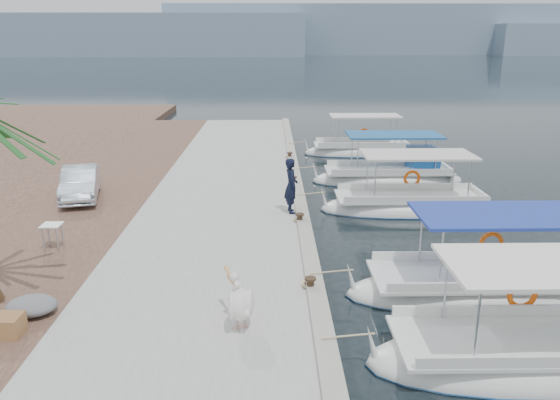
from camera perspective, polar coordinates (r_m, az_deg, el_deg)
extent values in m
plane|color=black|center=(16.90, 3.51, -5.67)|extent=(400.00, 400.00, 0.00)
cube|color=#9F9E99|center=(21.55, -5.46, -0.03)|extent=(6.00, 40.00, 0.50)
cube|color=#9A9789|center=(21.42, 1.95, 0.80)|extent=(0.44, 40.00, 0.12)
cube|color=#50352A|center=(22.51, -18.26, -0.09)|extent=(4.00, 40.00, 0.50)
cube|color=#758CA2|center=(213.80, -17.59, 16.07)|extent=(140.00, 40.00, 14.00)
cube|color=#758CA2|center=(229.34, 9.87, 17.07)|extent=(160.00, 40.00, 18.00)
ellipsoid|color=silver|center=(12.63, 24.35, -15.22)|extent=(6.59, 2.40, 1.30)
ellipsoid|color=#154D96|center=(12.64, 24.33, -15.30)|extent=(6.63, 2.45, 0.22)
cube|color=silver|center=(12.39, 24.63, -13.24)|extent=(5.41, 2.06, 0.08)
cube|color=white|center=(11.78, 26.31, -6.16)|extent=(3.96, 2.21, 0.08)
cylinder|color=silver|center=(10.73, 19.86, -12.57)|extent=(0.05, 0.05, 1.60)
torus|color=#FF5C0D|center=(13.22, 23.98, -9.04)|extent=(0.68, 0.12, 0.68)
ellipsoid|color=silver|center=(15.32, 21.34, -9.10)|extent=(7.65, 2.38, 1.30)
ellipsoid|color=#154D96|center=(15.33, 21.33, -9.17)|extent=(7.69, 2.43, 0.22)
cube|color=silver|center=(15.12, 21.53, -7.39)|extent=(6.28, 2.05, 0.08)
cube|color=#2038A0|center=(14.64, 22.90, -1.46)|extent=(4.59, 2.19, 0.08)
cylinder|color=silver|center=(13.46, 16.48, -6.15)|extent=(0.05, 0.05, 1.60)
torus|color=#FF5C0D|center=(16.03, 21.21, -4.25)|extent=(0.68, 0.12, 0.68)
ellipsoid|color=silver|center=(21.59, 13.37, -0.94)|extent=(6.87, 2.25, 1.30)
ellipsoid|color=#154D96|center=(21.60, 13.37, -0.99)|extent=(6.90, 2.29, 0.22)
cube|color=silver|center=(21.45, 13.46, 0.33)|extent=(5.63, 1.93, 0.08)
cube|color=silver|center=(21.11, 14.21, 4.61)|extent=(4.12, 2.07, 0.08)
cylinder|color=silver|center=(20.11, 9.91, 1.83)|extent=(0.05, 0.05, 1.60)
torus|color=#FF5C0D|center=(22.41, 13.62, 2.21)|extent=(0.68, 0.12, 0.68)
ellipsoid|color=silver|center=(25.64, 11.15, 1.97)|extent=(6.94, 2.30, 1.30)
ellipsoid|color=#154D96|center=(25.64, 11.15, 1.93)|extent=(6.97, 2.34, 0.22)
cube|color=silver|center=(25.52, 11.22, 3.06)|extent=(5.69, 1.98, 0.08)
cube|color=#1D5995|center=(25.23, 11.81, 6.68)|extent=(4.16, 2.11, 0.08)
cylinder|color=silver|center=(24.23, 8.11, 4.43)|extent=(0.05, 0.05, 1.60)
torus|color=#FF5C0D|center=(26.52, 11.43, 4.55)|extent=(0.68, 0.12, 0.68)
cube|color=#154D96|center=(25.77, 14.69, 4.22)|extent=(1.20, 1.61, 1.00)
ellipsoid|color=silver|center=(31.52, 8.43, 4.83)|extent=(6.44, 2.00, 1.30)
ellipsoid|color=#154D96|center=(31.53, 8.43, 4.80)|extent=(6.47, 2.04, 0.22)
cube|color=silver|center=(31.43, 8.47, 5.73)|extent=(5.28, 1.72, 0.08)
cube|color=silver|center=(31.19, 8.89, 8.68)|extent=(3.86, 1.84, 0.08)
cylinder|color=silver|center=(30.35, 6.04, 6.96)|extent=(0.05, 0.05, 1.60)
torus|color=#FF5C0D|center=(32.32, 8.76, 6.83)|extent=(0.68, 0.12, 0.68)
cylinder|color=black|center=(13.42, 3.19, -8.79)|extent=(0.18, 0.18, 0.30)
cylinder|color=black|center=(13.35, 3.20, -8.21)|extent=(0.28, 0.28, 0.05)
cylinder|color=black|center=(18.05, 2.08, -1.96)|extent=(0.18, 0.18, 0.30)
cylinder|color=black|center=(18.00, 2.09, -1.51)|extent=(0.28, 0.28, 0.05)
cylinder|color=black|center=(22.84, 1.44, 2.04)|extent=(0.18, 0.18, 0.30)
cylinder|color=black|center=(22.80, 1.44, 2.41)|extent=(0.28, 0.28, 0.05)
cylinder|color=black|center=(27.70, 1.02, 4.65)|extent=(0.18, 0.18, 0.30)
cylinder|color=black|center=(27.67, 1.02, 4.96)|extent=(0.28, 0.28, 0.05)
cylinder|color=tan|center=(11.78, -4.47, -12.54)|extent=(0.05, 0.05, 0.34)
cylinder|color=tan|center=(11.83, -3.67, -12.39)|extent=(0.05, 0.05, 0.34)
ellipsoid|color=white|center=(11.63, -4.11, -10.83)|extent=(0.75, 0.93, 0.64)
cylinder|color=white|center=(11.76, -4.61, -9.05)|extent=(0.23, 0.32, 0.34)
sphere|color=white|center=(11.76, -4.78, -8.00)|extent=(0.21, 0.21, 0.21)
cone|color=#EAA566|center=(12.08, -5.24, -7.84)|extent=(0.33, 0.61, 0.25)
imported|color=black|center=(18.92, 1.17, 1.51)|extent=(0.58, 0.77, 1.94)
imported|color=silver|center=(22.07, -20.15, 1.69)|extent=(2.07, 3.81, 1.19)
cube|color=brown|center=(12.79, -26.53, -11.67)|extent=(0.55, 0.55, 0.44)
ellipsoid|color=slate|center=(13.48, -24.52, -10.01)|extent=(1.10, 0.90, 0.40)
cylinder|color=silver|center=(17.08, -23.50, -3.78)|extent=(0.06, 0.06, 0.70)
cylinder|color=silver|center=(16.93, -22.25, -3.81)|extent=(0.06, 0.06, 0.70)
cylinder|color=silver|center=(17.43, -23.02, -3.33)|extent=(0.06, 0.06, 0.70)
cylinder|color=silver|center=(17.28, -21.79, -3.35)|extent=(0.06, 0.06, 0.70)
cube|color=white|center=(17.07, -22.78, -2.41)|extent=(0.55, 0.55, 0.03)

